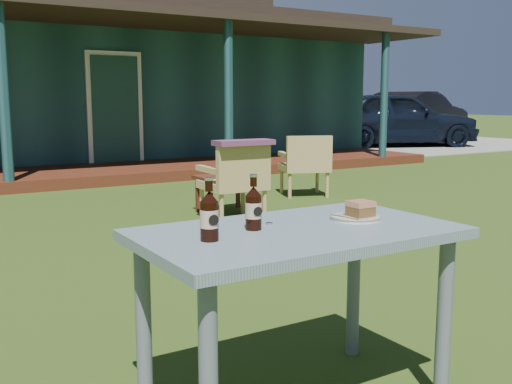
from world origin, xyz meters
TOP-DOWN VIEW (x-y plane):
  - ground at (0.00, 0.00)m, footprint 80.00×80.00m
  - gravel_strip at (10.50, 8.50)m, footprint 9.00×6.00m
  - car_near at (9.91, 7.98)m, footprint 4.56×3.13m
  - car_far at (12.18, 9.46)m, footprint 4.62×2.66m
  - cafe_table at (0.00, -1.60)m, footprint 1.20×0.70m
  - plate at (0.30, -1.58)m, footprint 0.20×0.20m
  - cake_slice at (0.32, -1.59)m, footprint 0.09×0.09m
  - fork at (0.24, -1.59)m, footprint 0.04×0.14m
  - cola_bottle_near at (-0.15, -1.53)m, footprint 0.06×0.06m
  - cola_bottle_far at (-0.37, -1.60)m, footprint 0.07×0.07m
  - bottle_cap at (-0.05, -1.48)m, footprint 0.03×0.03m
  - armchair_left at (1.62, 1.71)m, footprint 0.58×0.55m
  - armchair_right at (3.14, 2.62)m, footprint 0.72×0.70m
  - floral_throw at (1.62, 1.56)m, footprint 0.60×0.24m
  - side_table at (1.76, 2.20)m, footprint 0.60×0.40m

SIDE VIEW (x-z plane):
  - ground at x=0.00m, z-range 0.00..0.00m
  - gravel_strip at x=10.50m, z-range 0.00..0.02m
  - side_table at x=1.76m, z-range 0.14..0.54m
  - armchair_right at x=3.14m, z-range 0.05..0.81m
  - armchair_left at x=1.62m, z-range 0.05..0.82m
  - cafe_table at x=0.00m, z-range 0.26..0.98m
  - car_near at x=9.91m, z-range 0.00..1.44m
  - car_far at x=12.18m, z-range 0.00..1.44m
  - bottle_cap at x=-0.05m, z-range 0.72..0.73m
  - plate at x=0.30m, z-range 0.72..0.74m
  - fork at x=0.24m, z-range 0.73..0.74m
  - cake_slice at x=0.32m, z-range 0.73..0.80m
  - floral_throw at x=1.62m, z-range 0.77..0.82m
  - cola_bottle_near at x=-0.15m, z-range 0.70..0.91m
  - cola_bottle_far at x=-0.37m, z-range 0.70..0.92m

